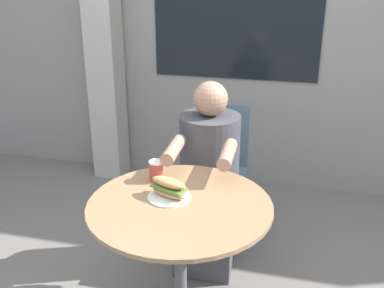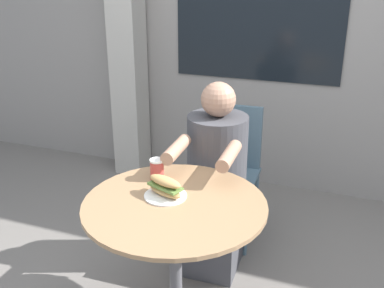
{
  "view_description": "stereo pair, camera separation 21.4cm",
  "coord_description": "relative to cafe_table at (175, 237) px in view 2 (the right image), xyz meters",
  "views": [
    {
      "loc": [
        0.49,
        -1.7,
        1.7
      ],
      "look_at": [
        0.0,
        0.22,
        0.91
      ],
      "focal_mm": 42.0,
      "sensor_mm": 36.0,
      "label": 1
    },
    {
      "loc": [
        0.69,
        -1.64,
        1.7
      ],
      "look_at": [
        0.0,
        0.22,
        0.91
      ],
      "focal_mm": 42.0,
      "sensor_mm": 36.0,
      "label": 2
    }
  ],
  "objects": [
    {
      "name": "cafe_table",
      "position": [
        0.0,
        0.0,
        0.0
      ],
      "size": [
        0.84,
        0.84,
        0.71
      ],
      "color": "#997551",
      "rests_on": "ground_plane"
    },
    {
      "name": "diner_chair",
      "position": [
        0.0,
        0.95,
        -0.0
      ],
      "size": [
        0.39,
        0.39,
        0.87
      ],
      "rotation": [
        0.0,
        0.0,
        3.18
      ],
      "color": "slate",
      "rests_on": "ground_plane"
    },
    {
      "name": "drink_cup",
      "position": [
        -0.18,
        0.2,
        0.23
      ],
      "size": [
        0.07,
        0.07,
        0.1
      ],
      "color": "#B73D38",
      "rests_on": "cafe_table"
    },
    {
      "name": "storefront_wall",
      "position": [
        -0.0,
        1.78,
        0.88
      ],
      "size": [
        8.0,
        0.09,
        2.8
      ],
      "color": "gray",
      "rests_on": "ground_plane"
    },
    {
      "name": "sandwich_on_plate",
      "position": [
        -0.06,
        0.04,
        0.22
      ],
      "size": [
        0.2,
        0.2,
        0.1
      ],
      "rotation": [
        0.0,
        0.0,
        -0.35
      ],
      "color": "white",
      "rests_on": "cafe_table"
    },
    {
      "name": "lattice_pillar",
      "position": [
        -1.07,
        1.61,
        0.67
      ],
      "size": [
        0.24,
        0.24,
        2.4
      ],
      "color": "#B2ADA3",
      "rests_on": "ground_plane"
    },
    {
      "name": "seated_diner",
      "position": [
        0.01,
        0.6,
        -0.05
      ],
      "size": [
        0.36,
        0.63,
        1.11
      ],
      "rotation": [
        0.0,
        0.0,
        3.18
      ],
      "color": "#424247",
      "rests_on": "ground_plane"
    }
  ]
}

